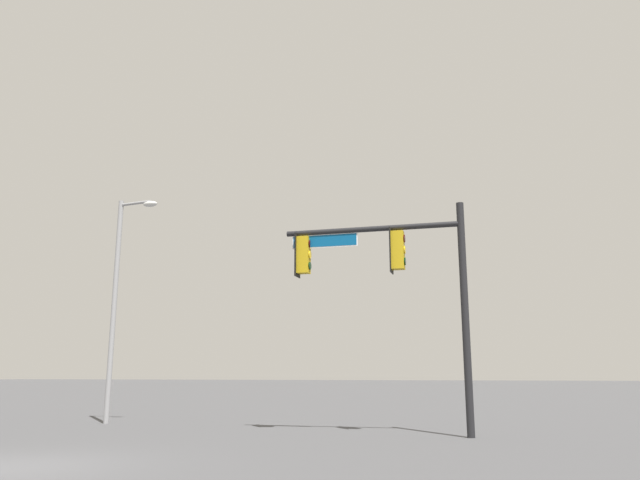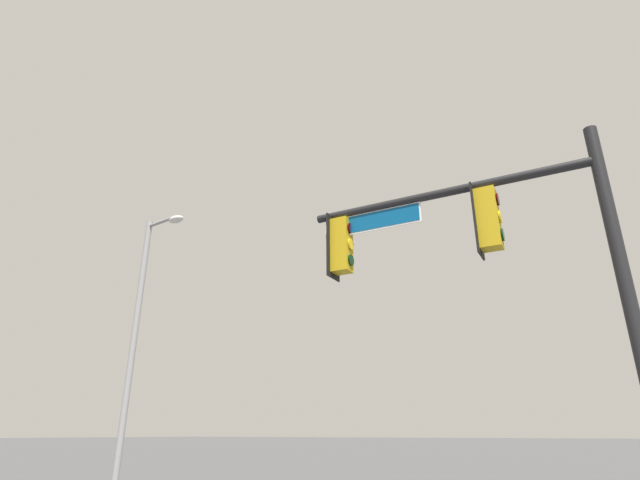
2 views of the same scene
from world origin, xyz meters
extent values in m
plane|color=#474749|center=(0.00, 0.00, 0.00)|extent=(400.00, 400.00, 0.00)
cylinder|color=black|center=(-7.08, -8.32, 3.18)|extent=(0.21, 0.21, 6.36)
cylinder|color=black|center=(-4.54, -8.10, 5.76)|extent=(5.10, 0.60, 0.16)
cube|color=black|center=(-5.11, -8.15, 5.09)|extent=(0.07, 0.52, 1.30)
cube|color=#B79314|center=(-5.30, -8.16, 5.09)|extent=(0.39, 0.35, 1.10)
cylinder|color=#B79314|center=(-5.30, -8.16, 5.70)|extent=(0.04, 0.04, 0.12)
cylinder|color=#340503|center=(-5.50, -8.18, 5.42)|extent=(0.05, 0.22, 0.22)
cylinder|color=yellow|center=(-5.50, -8.18, 5.09)|extent=(0.05, 0.22, 0.22)
cylinder|color=black|center=(-5.50, -8.18, 4.76)|extent=(0.05, 0.22, 0.22)
cube|color=black|center=(-2.31, -7.90, 5.09)|extent=(0.07, 0.52, 1.30)
cube|color=#B79314|center=(-2.50, -7.92, 5.09)|extent=(0.39, 0.35, 1.10)
cylinder|color=#B79314|center=(-2.50, -7.92, 5.70)|extent=(0.04, 0.04, 0.12)
cylinder|color=#340503|center=(-2.70, -7.94, 5.42)|extent=(0.05, 0.22, 0.22)
cylinder|color=yellow|center=(-2.70, -7.94, 5.09)|extent=(0.05, 0.22, 0.22)
cylinder|color=black|center=(-2.70, -7.94, 4.76)|extent=(0.05, 0.22, 0.22)
cube|color=#0A4C7F|center=(-3.15, -7.98, 5.48)|extent=(1.92, 0.21, 0.35)
cube|color=white|center=(-3.15, -7.98, 5.48)|extent=(1.98, 0.19, 0.41)
cylinder|color=gray|center=(5.10, -9.08, 3.90)|extent=(0.18, 0.18, 7.80)
cylinder|color=gray|center=(4.45, -9.05, 7.65)|extent=(1.30, 0.17, 0.10)
ellipsoid|color=silver|center=(3.80, -9.02, 7.55)|extent=(0.56, 0.28, 0.20)
camera|label=1|loc=(-9.17, 8.98, 1.60)|focal=35.00mm
camera|label=2|loc=(-7.15, 0.04, 1.63)|focal=28.00mm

